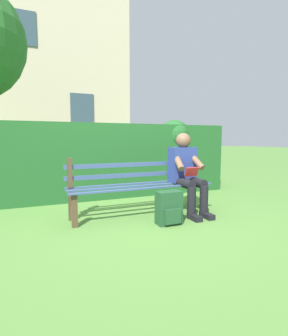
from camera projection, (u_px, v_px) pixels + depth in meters
ground at (141, 215)px, 3.69m from camera, size 60.00×60.00×0.00m
park_bench at (140, 185)px, 3.71m from camera, size 2.04×0.46×0.83m
person_seated at (186, 171)px, 3.79m from camera, size 0.44×0.73×1.16m
hedge_backdrop at (103, 159)px, 4.87m from camera, size 4.98×0.76×1.46m
building_facade at (25, 66)px, 10.60m from camera, size 7.99×2.89×8.04m
backpack at (169, 208)px, 3.29m from camera, size 0.32×0.25×0.42m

